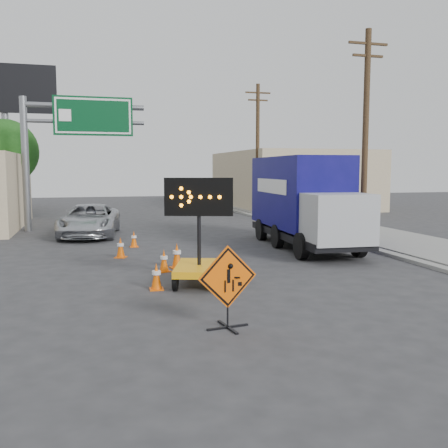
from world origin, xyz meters
name	(u,v)px	position (x,y,z in m)	size (l,w,h in m)	color
ground	(271,327)	(0.00, 0.00, 0.00)	(100.00, 100.00, 0.00)	#2D2D30
curb_right	(299,228)	(7.20, 15.00, 0.06)	(0.40, 60.00, 0.12)	gray
sidewalk_right	(338,227)	(9.50, 15.00, 0.07)	(4.00, 60.00, 0.15)	gray
building_right_far	(290,180)	(13.00, 30.00, 2.30)	(10.00, 14.00, 4.60)	#BFAF8A
highway_gantry	(67,132)	(-4.43, 17.96, 5.07)	(6.18, 0.38, 6.90)	slate
billboard	(6,103)	(-8.35, 25.87, 7.35)	(6.10, 0.54, 9.85)	slate
utility_pole_near	(365,134)	(8.00, 10.00, 4.68)	(1.80, 0.26, 9.00)	#4B3420
utility_pole_far	(258,147)	(8.00, 24.00, 4.68)	(1.80, 0.26, 9.00)	#4B3420
tree_left_near	(5,152)	(-8.00, 22.00, 4.16)	(3.71, 3.71, 6.03)	#4B3420
tree_left_far	(7,149)	(-9.00, 30.00, 4.60)	(4.10, 4.10, 6.66)	#4B3420
construction_sign	(228,285)	(-0.87, 0.17, 0.89)	(1.26, 0.89, 1.68)	black
arrow_board	(199,261)	(-0.60, 4.03, 0.66)	(1.81, 2.34, 2.95)	#F4A40D
pickup_truck	(90,220)	(-3.45, 15.21, 0.76)	(2.52, 5.47, 1.52)	silver
box_truck	(304,206)	(4.93, 9.41, 1.67)	(2.80, 7.85, 3.68)	black
cone_a	(156,276)	(-1.82, 3.77, 0.36)	(0.38, 0.38, 0.72)	#F05A05
cone_b	(164,261)	(-1.28, 6.03, 0.35)	(0.45, 0.45, 0.70)	#F05A05
cone_c	(177,255)	(-0.79, 6.51, 0.41)	(0.48, 0.48, 0.81)	#F05A05
cone_d	(121,247)	(-2.42, 8.91, 0.37)	(0.50, 0.50, 0.74)	#F05A05
cone_e	(134,239)	(-1.73, 11.28, 0.33)	(0.35, 0.35, 0.66)	#F05A05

